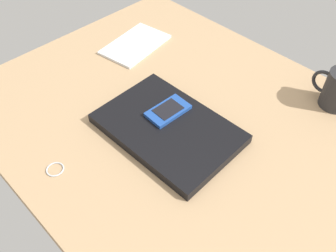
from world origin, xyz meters
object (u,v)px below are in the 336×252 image
at_px(laptop_closed, 168,128).
at_px(key_ring, 55,169).
at_px(cell_phone_on_laptop, 168,111).
at_px(notepad, 135,44).

distance_m(laptop_closed, key_ring, 0.27).
height_order(laptop_closed, key_ring, laptop_closed).
relative_size(cell_phone_on_laptop, notepad, 0.53).
height_order(cell_phone_on_laptop, notepad, cell_phone_on_laptop).
bearing_deg(laptop_closed, notepad, -30.24).
relative_size(laptop_closed, key_ring, 8.25).
distance_m(cell_phone_on_laptop, key_ring, 0.29).
relative_size(laptop_closed, notepad, 1.60).
xyz_separation_m(notepad, key_ring, (-0.23, 0.43, -0.00)).
bearing_deg(cell_phone_on_laptop, notepad, -26.92).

